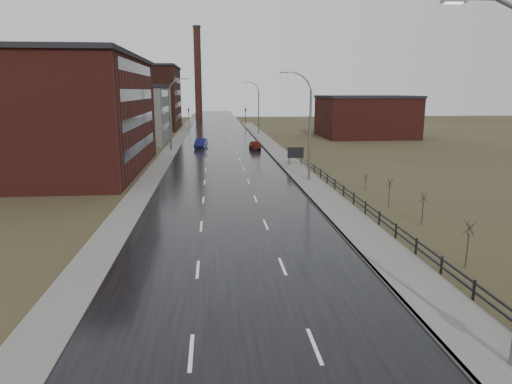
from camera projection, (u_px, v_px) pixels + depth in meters
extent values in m
cube|color=black|center=(222.00, 152.00, 71.34)|extent=(14.00, 300.00, 0.06)
cube|color=#595651|center=(309.00, 182.00, 47.82)|extent=(3.20, 180.00, 0.18)
cube|color=slate|center=(295.00, 182.00, 47.68)|extent=(0.16, 180.00, 0.18)
cube|color=#595651|center=(169.00, 153.00, 70.58)|extent=(2.40, 260.00, 0.12)
cube|color=#471914|center=(44.00, 116.00, 53.43)|extent=(22.00, 28.00, 13.00)
cube|color=black|center=(38.00, 57.00, 51.97)|extent=(22.44, 28.56, 0.50)
cube|color=black|center=(141.00, 145.00, 55.20)|extent=(0.06, 22.40, 1.20)
cube|color=black|center=(140.00, 120.00, 54.55)|extent=(0.06, 22.40, 1.20)
cube|color=black|center=(138.00, 95.00, 53.90)|extent=(0.06, 22.40, 1.20)
cube|color=black|center=(137.00, 68.00, 53.25)|extent=(0.06, 22.40, 1.20)
cube|color=slate|center=(124.00, 115.00, 86.11)|extent=(16.00, 20.00, 10.00)
cube|color=black|center=(122.00, 86.00, 84.97)|extent=(16.32, 20.40, 0.50)
cube|color=black|center=(167.00, 125.00, 87.27)|extent=(0.06, 16.00, 1.20)
cube|color=black|center=(167.00, 109.00, 86.62)|extent=(0.06, 16.00, 1.20)
cube|color=black|center=(166.00, 93.00, 85.97)|extent=(0.06, 16.00, 1.20)
cube|color=#331611|center=(126.00, 99.00, 114.26)|extent=(26.00, 24.00, 15.00)
cube|color=black|center=(124.00, 67.00, 112.58)|extent=(26.52, 24.48, 0.50)
cube|color=black|center=(178.00, 117.00, 116.43)|extent=(0.06, 19.20, 1.20)
cube|color=black|center=(178.00, 105.00, 115.78)|extent=(0.06, 19.20, 1.20)
cube|color=black|center=(178.00, 93.00, 115.13)|extent=(0.06, 19.20, 1.20)
cube|color=black|center=(177.00, 80.00, 114.47)|extent=(0.06, 19.20, 1.20)
cube|color=#471914|center=(365.00, 118.00, 94.64)|extent=(18.00, 16.00, 8.00)
cube|color=black|center=(366.00, 97.00, 93.72)|extent=(18.36, 16.32, 0.50)
cylinder|color=#331611|center=(198.00, 74.00, 155.01)|extent=(2.40, 2.40, 30.00)
cylinder|color=black|center=(197.00, 27.00, 151.69)|extent=(2.70, 2.70, 0.80)
cylinder|color=slate|center=(510.00, 5.00, 13.08)|extent=(1.12, 0.14, 0.57)
cube|color=silver|center=(454.00, 3.00, 12.91)|extent=(0.50, 0.20, 0.04)
cylinder|color=slate|center=(310.00, 136.00, 47.80)|extent=(0.24, 0.24, 9.50)
cylinder|color=slate|center=(310.00, 86.00, 46.67)|extent=(0.51, 0.14, 0.98)
cylinder|color=slate|center=(305.00, 79.00, 46.47)|extent=(0.81, 0.14, 0.81)
cylinder|color=slate|center=(298.00, 74.00, 46.30)|extent=(0.98, 0.14, 0.51)
cylinder|color=slate|center=(290.00, 72.00, 46.19)|extent=(1.01, 0.14, 0.14)
cube|color=slate|center=(284.00, 73.00, 46.13)|extent=(0.70, 0.28, 0.18)
cube|color=silver|center=(284.00, 74.00, 46.15)|extent=(0.50, 0.20, 0.04)
cylinder|color=slate|center=(170.00, 121.00, 71.53)|extent=(0.24, 0.24, 9.50)
cylinder|color=slate|center=(170.00, 88.00, 70.42)|extent=(0.51, 0.14, 0.98)
cylinder|color=slate|center=(173.00, 83.00, 70.31)|extent=(0.81, 0.14, 0.81)
cylinder|color=slate|center=(177.00, 80.00, 70.28)|extent=(0.98, 0.14, 0.51)
cylinder|color=slate|center=(183.00, 79.00, 70.32)|extent=(1.01, 0.14, 0.14)
cube|color=slate|center=(187.00, 79.00, 70.39)|extent=(0.70, 0.28, 0.18)
cube|color=silver|center=(187.00, 80.00, 70.41)|extent=(0.50, 0.20, 0.04)
cylinder|color=slate|center=(259.00, 113.00, 100.28)|extent=(0.24, 0.24, 9.50)
cylinder|color=slate|center=(258.00, 89.00, 99.15)|extent=(0.51, 0.14, 0.98)
cylinder|color=slate|center=(256.00, 85.00, 98.95)|extent=(0.81, 0.14, 0.81)
cylinder|color=slate|center=(252.00, 83.00, 98.78)|extent=(0.98, 0.14, 0.51)
cylinder|color=slate|center=(249.00, 82.00, 98.67)|extent=(1.01, 0.14, 0.14)
cube|color=slate|center=(245.00, 82.00, 98.61)|extent=(0.70, 0.28, 0.18)
cube|color=silver|center=(245.00, 83.00, 98.64)|extent=(0.50, 0.20, 0.04)
cube|color=black|center=(474.00, 291.00, 20.66)|extent=(0.10, 0.10, 1.10)
cube|color=black|center=(441.00, 266.00, 23.58)|extent=(0.10, 0.10, 1.10)
cube|color=black|center=(416.00, 247.00, 26.50)|extent=(0.10, 0.10, 1.10)
cube|color=black|center=(396.00, 232.00, 29.41)|extent=(0.10, 0.10, 1.10)
cube|color=black|center=(379.00, 219.00, 32.33)|extent=(0.10, 0.10, 1.10)
cube|color=black|center=(365.00, 208.00, 35.24)|extent=(0.10, 0.10, 1.10)
cube|color=black|center=(354.00, 199.00, 38.16)|extent=(0.10, 0.10, 1.10)
cube|color=black|center=(344.00, 192.00, 41.07)|extent=(0.10, 0.10, 1.10)
cube|color=black|center=(335.00, 185.00, 43.99)|extent=(0.10, 0.10, 1.10)
cube|color=black|center=(327.00, 179.00, 46.90)|extent=(0.10, 0.10, 1.10)
cube|color=black|center=(321.00, 174.00, 49.82)|extent=(0.10, 0.10, 1.10)
cube|color=black|center=(315.00, 169.00, 52.74)|extent=(0.10, 0.10, 1.10)
cube|color=black|center=(309.00, 165.00, 55.65)|extent=(0.10, 0.10, 1.10)
cube|color=black|center=(382.00, 215.00, 31.75)|extent=(0.08, 53.00, 0.10)
cube|color=black|center=(382.00, 221.00, 31.84)|extent=(0.08, 53.00, 0.10)
cylinder|color=#382D23|center=(467.00, 251.00, 24.57)|extent=(0.08, 0.08, 1.97)
cylinder|color=#382D23|center=(470.00, 228.00, 24.30)|extent=(0.04, 0.66, 0.78)
cylinder|color=#382D23|center=(469.00, 228.00, 24.34)|extent=(0.63, 0.25, 0.79)
cylinder|color=#382D23|center=(468.00, 228.00, 24.32)|extent=(0.37, 0.56, 0.79)
cylinder|color=#382D23|center=(469.00, 228.00, 24.26)|extent=(0.37, 0.56, 0.79)
cylinder|color=#382D23|center=(470.00, 228.00, 24.25)|extent=(0.63, 0.25, 0.79)
cylinder|color=#382D23|center=(422.00, 213.00, 32.60)|extent=(0.08, 0.08, 1.75)
cylinder|color=#382D23|center=(424.00, 198.00, 32.35)|extent=(0.04, 0.59, 0.69)
cylinder|color=#382D23|center=(424.00, 198.00, 32.40)|extent=(0.56, 0.22, 0.70)
cylinder|color=#382D23|center=(423.00, 198.00, 32.38)|extent=(0.34, 0.50, 0.71)
cylinder|color=#382D23|center=(423.00, 198.00, 32.32)|extent=(0.34, 0.50, 0.71)
cylinder|color=#382D23|center=(424.00, 198.00, 32.31)|extent=(0.56, 0.22, 0.70)
cylinder|color=#382D23|center=(389.00, 197.00, 37.50)|extent=(0.08, 0.08, 1.80)
cylinder|color=#382D23|center=(390.00, 183.00, 37.25)|extent=(0.04, 0.61, 0.71)
cylinder|color=#382D23|center=(390.00, 183.00, 37.29)|extent=(0.58, 0.23, 0.72)
cylinder|color=#382D23|center=(389.00, 183.00, 37.27)|extent=(0.34, 0.51, 0.73)
cylinder|color=#382D23|center=(390.00, 183.00, 37.21)|extent=(0.34, 0.51, 0.73)
cylinder|color=#382D23|center=(390.00, 183.00, 37.20)|extent=(0.58, 0.23, 0.72)
cylinder|color=#382D23|center=(365.00, 184.00, 44.22)|extent=(0.08, 0.08, 1.17)
cylinder|color=#382D23|center=(366.00, 176.00, 44.06)|extent=(0.04, 0.41, 0.47)
cylinder|color=#382D23|center=(366.00, 176.00, 44.10)|extent=(0.39, 0.16, 0.48)
cylinder|color=#382D23|center=(365.00, 176.00, 44.08)|extent=(0.24, 0.35, 0.49)
cylinder|color=#382D23|center=(366.00, 176.00, 44.02)|extent=(0.24, 0.35, 0.49)
cylinder|color=#382D23|center=(366.00, 176.00, 44.01)|extent=(0.39, 0.16, 0.48)
cube|color=black|center=(289.00, 159.00, 58.22)|extent=(0.10, 0.10, 1.80)
cube|color=black|center=(301.00, 159.00, 58.36)|extent=(0.10, 0.10, 1.80)
cube|color=silver|center=(295.00, 153.00, 58.06)|extent=(1.97, 0.08, 1.28)
cube|color=black|center=(296.00, 153.00, 58.01)|extent=(2.07, 0.04, 1.38)
cylinder|color=black|center=(189.00, 116.00, 128.36)|extent=(0.16, 0.16, 5.20)
imported|color=black|center=(189.00, 108.00, 127.90)|extent=(0.58, 2.73, 1.10)
sphere|color=#FF190C|center=(188.00, 107.00, 127.68)|extent=(0.18, 0.18, 0.18)
cylinder|color=black|center=(245.00, 115.00, 129.83)|extent=(0.16, 0.16, 5.20)
imported|color=black|center=(245.00, 108.00, 129.36)|extent=(0.58, 2.73, 1.10)
sphere|color=#FF190C|center=(245.00, 107.00, 129.15)|extent=(0.18, 0.18, 0.18)
imported|color=#0D0C3E|center=(201.00, 143.00, 76.60)|extent=(2.28, 4.95, 1.57)
imported|color=#56110E|center=(255.00, 145.00, 74.77)|extent=(1.80, 4.43, 1.50)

